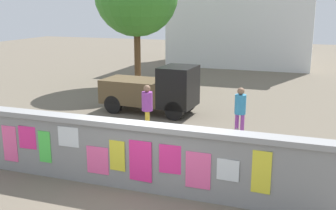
{
  "coord_description": "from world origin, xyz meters",
  "views": [
    {
      "loc": [
        3.26,
        -7.8,
        4.04
      ],
      "look_at": [
        -0.53,
        2.86,
        1.25
      ],
      "focal_mm": 43.66,
      "sensor_mm": 36.0,
      "label": 1
    }
  ],
  "objects_px": {
    "person_walking": "(147,105)",
    "bicycle_near": "(101,139)",
    "person_bystander": "(240,108)",
    "motorcycle": "(259,147)",
    "auto_rickshaw_truck": "(154,90)"
  },
  "relations": [
    {
      "from": "person_walking",
      "to": "bicycle_near",
      "type": "bearing_deg",
      "value": -109.84
    },
    {
      "from": "bicycle_near",
      "to": "person_walking",
      "type": "xyz_separation_m",
      "value": [
        0.65,
        1.81,
        0.62
      ]
    },
    {
      "from": "person_walking",
      "to": "person_bystander",
      "type": "bearing_deg",
      "value": 11.72
    },
    {
      "from": "bicycle_near",
      "to": "person_walking",
      "type": "distance_m",
      "value": 2.03
    },
    {
      "from": "auto_rickshaw_truck",
      "to": "bicycle_near",
      "type": "relative_size",
      "value": 2.15
    },
    {
      "from": "person_bystander",
      "to": "bicycle_near",
      "type": "bearing_deg",
      "value": -145.37
    },
    {
      "from": "person_bystander",
      "to": "auto_rickshaw_truck",
      "type": "bearing_deg",
      "value": 150.63
    },
    {
      "from": "auto_rickshaw_truck",
      "to": "person_bystander",
      "type": "xyz_separation_m",
      "value": [
        3.63,
        -2.04,
        0.09
      ]
    },
    {
      "from": "auto_rickshaw_truck",
      "to": "person_walking",
      "type": "distance_m",
      "value": 2.75
    },
    {
      "from": "motorcycle",
      "to": "bicycle_near",
      "type": "distance_m",
      "value": 4.34
    },
    {
      "from": "motorcycle",
      "to": "person_bystander",
      "type": "relative_size",
      "value": 1.17
    },
    {
      "from": "person_walking",
      "to": "person_bystander",
      "type": "distance_m",
      "value": 2.88
    },
    {
      "from": "motorcycle",
      "to": "bicycle_near",
      "type": "xyz_separation_m",
      "value": [
        -4.31,
        -0.51,
        -0.1
      ]
    },
    {
      "from": "bicycle_near",
      "to": "person_bystander",
      "type": "distance_m",
      "value": 4.27
    },
    {
      "from": "motorcycle",
      "to": "bicycle_near",
      "type": "relative_size",
      "value": 1.11
    }
  ]
}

